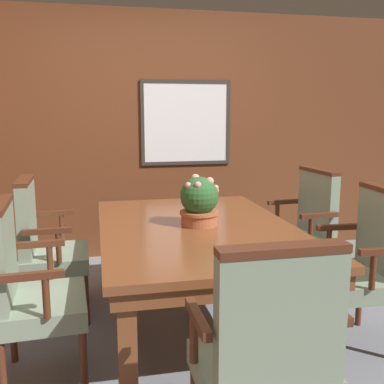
{
  "coord_description": "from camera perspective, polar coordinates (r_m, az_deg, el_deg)",
  "views": [
    {
      "loc": [
        -0.52,
        -2.65,
        1.47
      ],
      "look_at": [
        0.12,
        0.32,
        0.92
      ],
      "focal_mm": 42.0,
      "sensor_mm": 36.0,
      "label": 1
    }
  ],
  "objects": [
    {
      "name": "chair_right_far",
      "position": [
        3.78,
        14.11,
        -4.15
      ],
      "size": [
        0.49,
        0.6,
        1.01
      ],
      "rotation": [
        0.0,
        0.0,
        -1.49
      ],
      "color": "#562B19",
      "rests_on": "ground_plane"
    },
    {
      "name": "ground_plane",
      "position": [
        3.07,
        -0.99,
        -18.4
      ],
      "size": [
        14.0,
        14.0,
        0.0
      ],
      "primitive_type": "plane",
      "color": "gray"
    },
    {
      "name": "dining_table",
      "position": [
        3.01,
        0.6,
        -5.9
      ],
      "size": [
        1.26,
        1.91,
        0.72
      ],
      "color": "brown",
      "rests_on": "ground_plane"
    },
    {
      "name": "chair_left_far",
      "position": [
        3.38,
        -18.22,
        -6.06
      ],
      "size": [
        0.47,
        0.58,
        1.01
      ],
      "rotation": [
        0.0,
        0.0,
        1.6
      ],
      "color": "#562B19",
      "rests_on": "ground_plane"
    },
    {
      "name": "chair_right_near",
      "position": [
        3.03,
        21.08,
        -8.13
      ],
      "size": [
        0.48,
        0.59,
        1.01
      ],
      "rotation": [
        0.0,
        0.0,
        -1.62
      ],
      "color": "#562B19",
      "rests_on": "ground_plane"
    },
    {
      "name": "chair_head_near",
      "position": [
        1.86,
        9.61,
        -19.38
      ],
      "size": [
        0.57,
        0.46,
        1.01
      ],
      "rotation": [
        0.0,
        0.0,
        3.14
      ],
      "color": "#562B19",
      "rests_on": "ground_plane"
    },
    {
      "name": "wall_back",
      "position": [
        4.59,
        -5.63,
        7.12
      ],
      "size": [
        7.2,
        0.08,
        2.45
      ],
      "color": "brown",
      "rests_on": "ground_plane"
    },
    {
      "name": "chair_left_near",
      "position": [
        2.6,
        -20.21,
        -11.11
      ],
      "size": [
        0.48,
        0.59,
        1.01
      ],
      "rotation": [
        0.0,
        0.0,
        1.63
      ],
      "color": "#562B19",
      "rests_on": "ground_plane"
    },
    {
      "name": "potted_plant",
      "position": [
        2.96,
        0.94,
        -1.22
      ],
      "size": [
        0.27,
        0.26,
        0.34
      ],
      "color": "#B2603D",
      "rests_on": "dining_table"
    }
  ]
}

